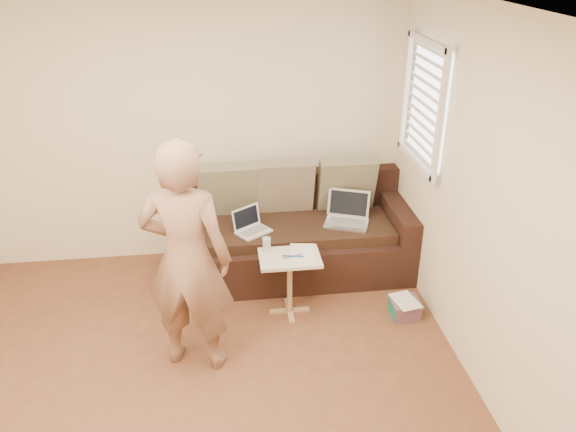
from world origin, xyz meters
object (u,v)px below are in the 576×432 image
object	(u,v)px
side_table	(290,285)
drinking_glass	(267,244)
striped_box	(405,308)
laptop_silver	(346,224)
person	(187,259)
laptop_white	(254,233)
sofa	(293,231)

from	to	relation	value
side_table	drinking_glass	distance (m)	0.40
striped_box	laptop_silver	bearing A→B (deg)	115.54
drinking_glass	striped_box	bearing A→B (deg)	-14.58
laptop_silver	striped_box	bearing A→B (deg)	-42.74
person	side_table	distance (m)	1.14
laptop_white	striped_box	bearing A→B (deg)	-64.41
laptop_silver	person	bearing A→B (deg)	-120.46
laptop_silver	drinking_glass	xyz separation A→B (m)	(-0.79, -0.46, 0.10)
sofa	drinking_glass	world-z (taller)	sofa
person	side_table	bearing A→B (deg)	-131.32
sofa	laptop_silver	bearing A→B (deg)	-12.22
person	side_table	world-z (taller)	person
striped_box	side_table	bearing A→B (deg)	169.43
laptop_white	side_table	distance (m)	0.64
sofa	side_table	size ratio (longest dim) A/B	3.93
sofa	laptop_white	distance (m)	0.43
laptop_white	side_table	xyz separation A→B (m)	(0.26, -0.53, -0.24)
laptop_white	person	bearing A→B (deg)	-151.86
person	drinking_glass	bearing A→B (deg)	-118.50
person	side_table	size ratio (longest dim) A/B	3.23
laptop_white	side_table	world-z (taller)	laptop_white
striped_box	sofa	bearing A→B (deg)	134.46
person	striped_box	xyz separation A→B (m)	(1.78, 0.34, -0.83)
person	side_table	xyz separation A→B (m)	(0.80, 0.52, -0.63)
person	drinking_glass	size ratio (longest dim) A/B	15.09
sofa	person	xyz separation A→B (m)	(-0.93, -1.21, 0.48)
laptop_silver	person	world-z (taller)	person
person	drinking_glass	world-z (taller)	person
person	drinking_glass	distance (m)	0.94
laptop_silver	laptop_white	size ratio (longest dim) A/B	1.35
sofa	person	bearing A→B (deg)	-127.66
drinking_glass	striped_box	size ratio (longest dim) A/B	0.49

